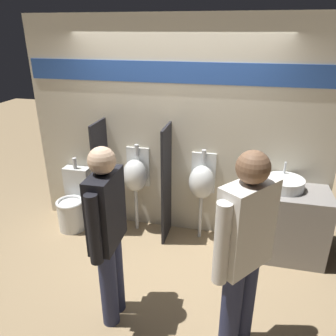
{
  "coord_description": "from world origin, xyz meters",
  "views": [
    {
      "loc": [
        0.79,
        -3.21,
        2.53
      ],
      "look_at": [
        0.0,
        0.17,
        1.05
      ],
      "focal_mm": 35.0,
      "sensor_mm": 36.0,
      "label": 1
    }
  ],
  "objects_px": {
    "cell_phone": "(263,192)",
    "person_in_vest": "(244,252)",
    "urinal_near_counter": "(135,175)",
    "urinal_far": "(202,182)",
    "person_with_lanyard": "(108,232)",
    "sink_basin": "(284,183)",
    "toilet": "(73,204)"
  },
  "relations": [
    {
      "from": "cell_phone",
      "to": "person_in_vest",
      "type": "xyz_separation_m",
      "value": [
        -0.2,
        -1.31,
        0.14
      ]
    },
    {
      "from": "urinal_near_counter",
      "to": "urinal_far",
      "type": "xyz_separation_m",
      "value": [
        0.86,
        0.0,
        0.0
      ]
    },
    {
      "from": "person_in_vest",
      "to": "person_with_lanyard",
      "type": "xyz_separation_m",
      "value": [
        -1.13,
        0.08,
        -0.05
      ]
    },
    {
      "from": "urinal_near_counter",
      "to": "urinal_far",
      "type": "distance_m",
      "value": 0.86
    },
    {
      "from": "cell_phone",
      "to": "urinal_near_counter",
      "type": "relative_size",
      "value": 0.12
    },
    {
      "from": "urinal_far",
      "to": "person_in_vest",
      "type": "xyz_separation_m",
      "value": [
        0.52,
        -1.55,
        0.2
      ]
    },
    {
      "from": "sink_basin",
      "to": "toilet",
      "type": "height_order",
      "value": "sink_basin"
    },
    {
      "from": "sink_basin",
      "to": "toilet",
      "type": "bearing_deg",
      "value": -178.71
    },
    {
      "from": "urinal_far",
      "to": "person_in_vest",
      "type": "bearing_deg",
      "value": -71.5
    },
    {
      "from": "cell_phone",
      "to": "person_with_lanyard",
      "type": "relative_size",
      "value": 0.08
    },
    {
      "from": "sink_basin",
      "to": "urinal_far",
      "type": "bearing_deg",
      "value": 175.23
    },
    {
      "from": "sink_basin",
      "to": "urinal_far",
      "type": "relative_size",
      "value": 0.37
    },
    {
      "from": "urinal_far",
      "to": "urinal_near_counter",
      "type": "bearing_deg",
      "value": 180.0
    },
    {
      "from": "sink_basin",
      "to": "cell_phone",
      "type": "height_order",
      "value": "sink_basin"
    },
    {
      "from": "person_in_vest",
      "to": "urinal_far",
      "type": "bearing_deg",
      "value": 56.45
    },
    {
      "from": "sink_basin",
      "to": "person_in_vest",
      "type": "distance_m",
      "value": 1.54
    },
    {
      "from": "sink_basin",
      "to": "urinal_near_counter",
      "type": "height_order",
      "value": "urinal_near_counter"
    },
    {
      "from": "urinal_far",
      "to": "person_with_lanyard",
      "type": "relative_size",
      "value": 0.69
    },
    {
      "from": "person_in_vest",
      "to": "urinal_near_counter",
      "type": "bearing_deg",
      "value": 79.58
    },
    {
      "from": "urinal_far",
      "to": "toilet",
      "type": "height_order",
      "value": "urinal_far"
    },
    {
      "from": "urinal_far",
      "to": "person_in_vest",
      "type": "distance_m",
      "value": 1.65
    },
    {
      "from": "cell_phone",
      "to": "toilet",
      "type": "height_order",
      "value": "toilet"
    },
    {
      "from": "toilet",
      "to": "cell_phone",
      "type": "bearing_deg",
      "value": -2.47
    },
    {
      "from": "urinal_far",
      "to": "person_in_vest",
      "type": "height_order",
      "value": "person_in_vest"
    },
    {
      "from": "person_with_lanyard",
      "to": "urinal_far",
      "type": "bearing_deg",
      "value": -23.53
    },
    {
      "from": "sink_basin",
      "to": "urinal_far",
      "type": "xyz_separation_m",
      "value": [
        -0.95,
        0.08,
        -0.12
      ]
    },
    {
      "from": "sink_basin",
      "to": "person_with_lanyard",
      "type": "height_order",
      "value": "person_with_lanyard"
    },
    {
      "from": "person_with_lanyard",
      "to": "person_in_vest",
      "type": "bearing_deg",
      "value": -95.23
    },
    {
      "from": "sink_basin",
      "to": "cell_phone",
      "type": "distance_m",
      "value": 0.29
    },
    {
      "from": "urinal_far",
      "to": "person_with_lanyard",
      "type": "height_order",
      "value": "person_with_lanyard"
    },
    {
      "from": "sink_basin",
      "to": "toilet",
      "type": "xyz_separation_m",
      "value": [
        -2.67,
        -0.06,
        -0.58
      ]
    },
    {
      "from": "urinal_near_counter",
      "to": "urinal_far",
      "type": "relative_size",
      "value": 1.0
    }
  ]
}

